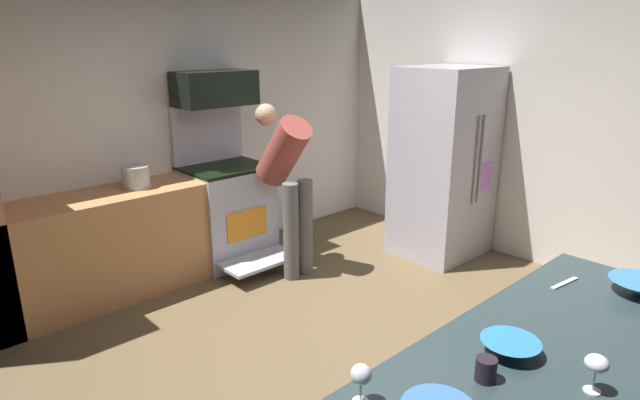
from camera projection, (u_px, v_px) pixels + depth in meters
ground_plane at (347, 354)px, 3.72m from camera, size 5.20×4.80×0.02m
wall_back at (171, 128)px, 4.98m from camera, size 5.20×0.12×2.60m
wall_right at (538, 128)px, 4.98m from camera, size 0.12×4.80×2.60m
lower_cabinet_run at (101, 248)px, 4.39m from camera, size 2.40×0.60×0.90m
oven_range at (227, 210)px, 5.16m from camera, size 0.76×1.01×1.51m
microwave at (215, 88)px, 4.88m from camera, size 0.74×0.38×0.32m
refrigerator at (444, 163)px, 5.23m from camera, size 0.86×0.76×1.86m
person_cook at (287, 176)px, 4.76m from camera, size 0.31×0.65×1.55m
mixing_bowl_small at (510, 347)px, 2.12m from camera, size 0.24×0.24×0.06m
mixing_bowl_prep at (639, 287)px, 2.62m from camera, size 0.29×0.29×0.07m
wine_glass_mid at (596, 365)px, 1.87m from camera, size 0.08×0.08×0.15m
wine_glass_far at (361, 376)px, 1.81m from camera, size 0.07×0.07×0.15m
mug_coffee at (486, 369)px, 1.95m from camera, size 0.08×0.08×0.09m
knife_chef at (564, 283)px, 2.73m from camera, size 0.22×0.05×0.01m
stock_pot at (136, 177)px, 4.46m from camera, size 0.23×0.23×0.19m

